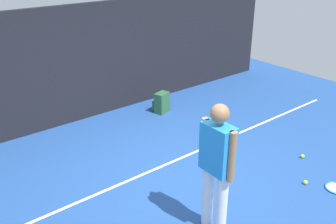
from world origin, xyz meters
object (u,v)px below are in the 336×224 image
object	(u,v)px
backpack	(161,103)
tennis_ball_mid_court	(302,156)
tennis_ball_near_player	(305,182)
tennis_player	(217,162)

from	to	relation	value
backpack	tennis_ball_mid_court	size ratio (longest dim) A/B	6.67
tennis_ball_near_player	backpack	bearing A→B (deg)	90.97
tennis_ball_mid_court	backpack	bearing A→B (deg)	103.04
backpack	tennis_ball_mid_court	bearing A→B (deg)	87.55
tennis_player	tennis_ball_near_player	xyz separation A→B (m)	(1.75, -0.20, -0.93)
tennis_ball_near_player	tennis_ball_mid_court	bearing A→B (deg)	36.27
tennis_player	backpack	xyz separation A→B (m)	(1.69, 3.24, -0.76)
tennis_player	tennis_ball_mid_court	distance (m)	2.57
tennis_ball_mid_court	tennis_ball_near_player	bearing A→B (deg)	-143.73
backpack	tennis_ball_near_player	xyz separation A→B (m)	(0.06, -3.44, -0.18)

